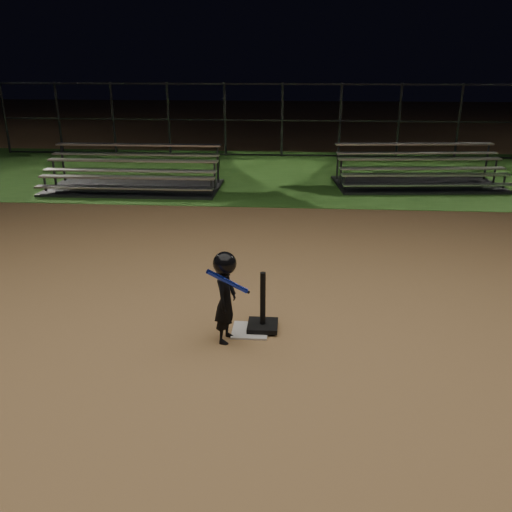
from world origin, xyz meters
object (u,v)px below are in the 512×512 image
at_px(bleacher_left, 134,181).
at_px(bleacher_right, 418,178).
at_px(home_plate, 250,330).
at_px(child_batter, 225,295).
at_px(batting_tee, 263,318).

relative_size(bleacher_left, bleacher_right, 0.99).
relative_size(home_plate, bleacher_left, 0.10).
bearing_deg(home_plate, bleacher_right, 65.85).
relative_size(child_batter, bleacher_left, 0.26).
relative_size(batting_tee, child_batter, 0.66).
xyz_separation_m(batting_tee, bleacher_right, (3.67, 8.46, 0.06)).
bearing_deg(bleacher_left, batting_tee, -63.02).
bearing_deg(child_batter, bleacher_right, -12.95).
height_order(child_batter, bleacher_right, child_batter).
distance_m(child_batter, bleacher_left, 8.57).
distance_m(home_plate, batting_tee, 0.23).
bearing_deg(home_plate, batting_tee, 22.90).
distance_m(batting_tee, child_batter, 0.69).
relative_size(batting_tee, bleacher_left, 0.17).
relative_size(batting_tee, bleacher_right, 0.17).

